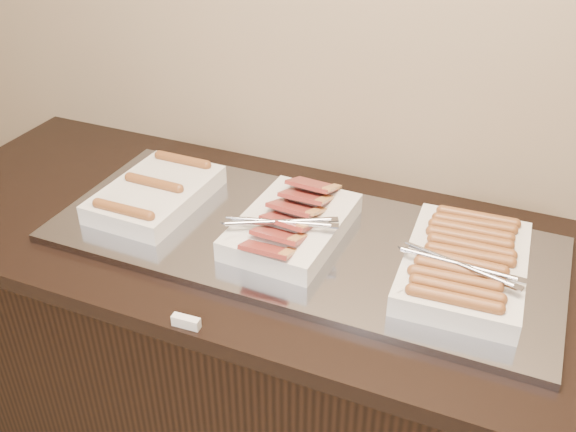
# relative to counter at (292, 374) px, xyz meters

# --- Properties ---
(counter) EXTENTS (2.06, 0.76, 0.90)m
(counter) POSITION_rel_counter_xyz_m (0.00, 0.00, 0.00)
(counter) COLOR black
(counter) RESTS_ON ground
(warming_tray) EXTENTS (1.20, 0.50, 0.02)m
(warming_tray) POSITION_rel_counter_xyz_m (0.02, 0.00, 0.46)
(warming_tray) COLOR #92949F
(warming_tray) RESTS_ON counter
(dish_left) EXTENTS (0.23, 0.34, 0.07)m
(dish_left) POSITION_rel_counter_xyz_m (-0.38, 0.00, 0.50)
(dish_left) COLOR silver
(dish_left) RESTS_ON warming_tray
(dish_center) EXTENTS (0.27, 0.36, 0.09)m
(dish_center) POSITION_rel_counter_xyz_m (-0.00, -0.00, 0.50)
(dish_center) COLOR silver
(dish_center) RESTS_ON warming_tray
(dish_right) EXTENTS (0.28, 0.39, 0.08)m
(dish_right) POSITION_rel_counter_xyz_m (0.40, -0.00, 0.50)
(dish_right) COLOR silver
(dish_right) RESTS_ON warming_tray
(label_holder) EXTENTS (0.06, 0.02, 0.02)m
(label_holder) POSITION_rel_counter_xyz_m (-0.08, -0.36, 0.46)
(label_holder) COLOR silver
(label_holder) RESTS_ON counter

